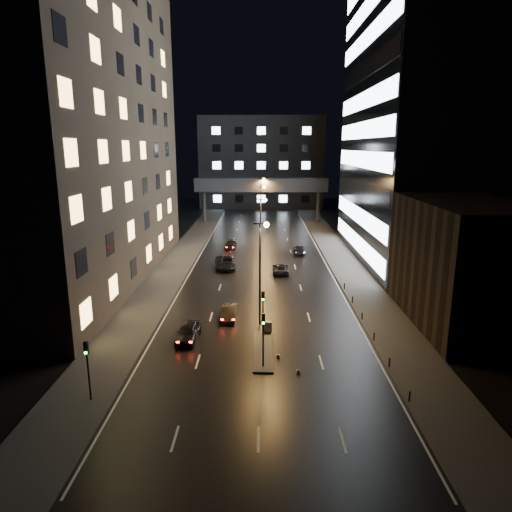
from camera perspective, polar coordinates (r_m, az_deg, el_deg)
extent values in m
plane|color=black|center=(75.78, 0.59, 0.60)|extent=(160.00, 160.00, 0.00)
cube|color=#383533|center=(72.02, -9.42, -0.21)|extent=(5.00, 110.00, 0.15)
cube|color=#383533|center=(71.97, 10.58, -0.27)|extent=(5.00, 110.00, 0.15)
cube|color=#2D2319|center=(62.20, -21.45, 15.43)|extent=(15.00, 48.00, 40.00)
cube|color=black|center=(48.49, 24.86, -0.83)|extent=(10.00, 18.00, 12.00)
cube|color=black|center=(74.34, 21.20, 16.94)|extent=(20.00, 36.00, 45.00)
cube|color=#333335|center=(131.93, 0.67, 11.61)|extent=(34.00, 14.00, 25.00)
cube|color=#333335|center=(104.20, 0.64, 8.89)|extent=(30.00, 3.00, 3.00)
cylinder|color=#333335|center=(105.55, -6.48, 6.13)|extent=(0.80, 0.80, 7.00)
cylinder|color=#333335|center=(105.51, 7.75, 6.09)|extent=(0.80, 0.80, 7.00)
cube|color=#383533|center=(39.65, 0.88, -11.71)|extent=(1.60, 8.00, 0.15)
cylinder|color=black|center=(41.22, 0.88, -7.93)|extent=(0.12, 0.12, 3.50)
cube|color=black|center=(40.46, 0.89, -5.03)|extent=(0.28, 0.22, 0.90)
sphere|color=#0CFF33|center=(40.42, 0.89, -5.47)|extent=(0.18, 0.18, 0.18)
cylinder|color=black|center=(36.16, 0.90, -11.13)|extent=(0.12, 0.12, 3.50)
cube|color=black|center=(35.29, 0.92, -7.88)|extent=(0.28, 0.22, 0.90)
sphere|color=#0CFF33|center=(35.27, 0.92, -8.39)|extent=(0.18, 0.18, 0.18)
cylinder|color=black|center=(33.82, -20.16, -14.14)|extent=(0.12, 0.12, 3.50)
cube|color=black|center=(32.89, -20.47, -10.73)|extent=(0.28, 0.22, 0.90)
sphere|color=#0CFF33|center=(32.88, -20.52, -11.27)|extent=(0.18, 0.18, 0.18)
cylinder|color=black|center=(33.92, 18.63, -16.42)|extent=(0.12, 0.12, 0.90)
cylinder|color=black|center=(38.13, 16.33, -12.75)|extent=(0.12, 0.12, 0.90)
cylinder|color=black|center=(42.51, 14.54, -9.81)|extent=(0.12, 0.12, 0.90)
cylinder|color=black|center=(47.02, 13.12, -7.42)|extent=(0.12, 0.12, 0.90)
cylinder|color=black|center=(51.62, 11.96, -5.44)|extent=(0.12, 0.12, 0.90)
cylinder|color=black|center=(56.28, 10.99, -3.79)|extent=(0.12, 0.12, 0.90)
cylinder|color=black|center=(43.54, 0.49, -2.44)|extent=(0.18, 0.18, 10.00)
cylinder|color=black|center=(42.43, 0.50, 4.07)|extent=(1.20, 0.12, 0.12)
sphere|color=#FF9E38|center=(42.45, 1.32, 3.93)|extent=(0.50, 0.50, 0.50)
cylinder|color=black|center=(63.00, 0.57, 2.58)|extent=(0.18, 0.18, 10.00)
cylinder|color=black|center=(62.24, 0.58, 7.11)|extent=(1.20, 0.12, 0.12)
sphere|color=#FF9E38|center=(62.26, 1.13, 7.01)|extent=(0.50, 0.50, 0.50)
cylinder|color=black|center=(82.72, 0.61, 5.22)|extent=(0.18, 0.18, 10.00)
cylinder|color=black|center=(82.15, 0.62, 8.68)|extent=(1.20, 0.12, 0.12)
sphere|color=#FF9E38|center=(82.16, 1.04, 8.61)|extent=(0.50, 0.50, 0.50)
cylinder|color=black|center=(102.55, 0.63, 6.84)|extent=(0.18, 0.18, 10.00)
cylinder|color=black|center=(102.09, 0.64, 9.63)|extent=(1.20, 0.12, 0.12)
sphere|color=#FF9E38|center=(102.10, 0.98, 9.58)|extent=(0.50, 0.50, 0.50)
imported|color=black|center=(41.94, -8.50, -9.38)|extent=(2.09, 4.57, 1.52)
imported|color=black|center=(46.43, -3.36, -7.02)|extent=(1.64, 4.27, 1.39)
imported|color=black|center=(65.13, -3.87, -0.85)|extent=(3.49, 6.25, 1.65)
imported|color=black|center=(77.60, -3.19, 1.38)|extent=(1.99, 4.55, 1.30)
imported|color=black|center=(62.59, 3.10, -1.60)|extent=(2.19, 4.67, 1.29)
imported|color=black|center=(74.17, 5.42, 0.79)|extent=(2.15, 4.74, 1.35)
cube|color=#525154|center=(42.79, 1.41, -8.86)|extent=(0.95, 0.64, 1.07)
cone|color=#E83B0C|center=(38.45, 2.77, -12.30)|extent=(0.39, 0.39, 0.47)
cone|color=#FF580D|center=(36.15, 5.31, -14.11)|extent=(0.45, 0.45, 0.50)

